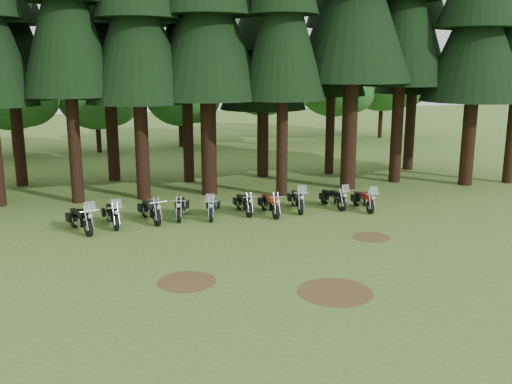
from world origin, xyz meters
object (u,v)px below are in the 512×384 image
motorcycle_9 (363,201)px  motorcycle_3 (181,208)px  motorcycle_1 (112,215)px  motorcycle_6 (270,205)px  motorcycle_8 (333,199)px  motorcycle_0 (81,220)px  motorcycle_5 (244,204)px  motorcycle_7 (297,200)px  motorcycle_2 (151,211)px  motorcycle_4 (212,208)px

motorcycle_9 → motorcycle_3: bearing=174.1°
motorcycle_1 → motorcycle_6: motorcycle_1 is taller
motorcycle_8 → motorcycle_9: bearing=-42.9°
motorcycle_0 → motorcycle_5: size_ratio=1.11×
motorcycle_7 → motorcycle_1: bearing=-169.2°
motorcycle_5 → motorcycle_9: bearing=-13.1°
motorcycle_0 → motorcycle_5: motorcycle_0 is taller
motorcycle_0 → motorcycle_2: motorcycle_0 is taller
motorcycle_6 → motorcycle_9: (4.30, -0.38, -0.02)m
motorcycle_5 → motorcycle_8: 4.18m
motorcycle_8 → motorcycle_2: bearing=170.2°
motorcycle_4 → motorcycle_9: 6.84m
motorcycle_4 → motorcycle_0: bearing=-157.5°
motorcycle_1 → motorcycle_4: 4.17m
motorcycle_0 → motorcycle_9: bearing=-20.8°
motorcycle_5 → motorcycle_4: bearing=-170.7°
motorcycle_5 → motorcycle_7: bearing=-7.2°
motorcycle_0 → motorcycle_6: motorcycle_0 is taller
motorcycle_5 → motorcycle_1: bearing=-178.6°
motorcycle_2 → motorcycle_1: bearing=175.9°
motorcycle_2 → motorcycle_8: 8.26m
motorcycle_9 → motorcycle_5: bearing=170.9°
motorcycle_6 → motorcycle_9: motorcycle_9 is taller
motorcycle_0 → motorcycle_8: bearing=-16.9°
motorcycle_0 → motorcycle_2: (2.79, 0.74, -0.02)m
motorcycle_6 → motorcycle_9: bearing=-6.7°
motorcycle_4 → motorcycle_5: motorcycle_4 is taller
motorcycle_0 → motorcycle_5: bearing=-13.0°
motorcycle_2 → motorcycle_3: (1.30, 0.23, -0.03)m
motorcycle_8 → motorcycle_7: bearing=169.6°
motorcycle_1 → motorcycle_8: (9.83, 0.24, -0.02)m
motorcycle_5 → motorcycle_3: bearing=176.3°
motorcycle_3 → motorcycle_4: size_ratio=1.01×
motorcycle_1 → motorcycle_3: 2.90m
motorcycle_4 → motorcycle_7: 3.92m
motorcycle_0 → motorcycle_4: motorcycle_0 is taller
motorcycle_3 → motorcycle_9: (8.11, -0.97, 0.00)m
motorcycle_3 → motorcycle_9: 8.17m
motorcycle_3 → motorcycle_7: 5.23m
motorcycle_8 → motorcycle_3: bearing=168.4°
motorcycle_1 → motorcycle_6: bearing=-9.3°
motorcycle_2 → motorcycle_7: bearing=-12.5°
motorcycle_0 → motorcycle_2: bearing=-5.9°
motorcycle_5 → motorcycle_9: 5.41m
motorcycle_7 → motorcycle_4: bearing=-168.9°
motorcycle_0 → motorcycle_1: motorcycle_0 is taller
motorcycle_6 → motorcycle_8: size_ratio=1.05×
motorcycle_1 → motorcycle_7: size_ratio=0.97×
motorcycle_1 → motorcycle_2: size_ratio=0.99×
motorcycle_4 → motorcycle_9: (6.81, -0.62, 0.00)m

